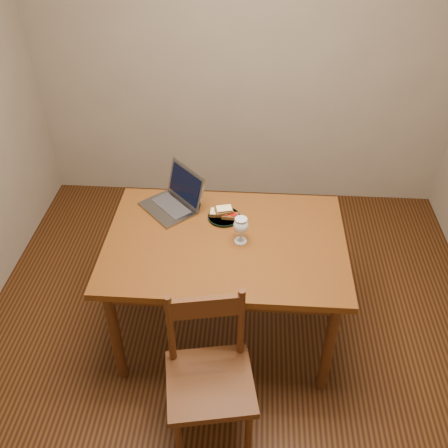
# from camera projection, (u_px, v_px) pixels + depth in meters

# --- Properties ---
(floor) EXTENTS (3.20, 3.20, 0.02)m
(floor) POSITION_uv_depth(u_px,v_px,m) (231.00, 340.00, 3.10)
(floor) COLOR black
(floor) RESTS_ON ground
(back_wall) EXTENTS (3.20, 0.02, 2.60)m
(back_wall) POSITION_uv_depth(u_px,v_px,m) (246.00, 41.00, 3.54)
(back_wall) COLOR gray
(back_wall) RESTS_ON floor
(table) EXTENTS (1.30, 0.90, 0.74)m
(table) POSITION_uv_depth(u_px,v_px,m) (225.00, 252.00, 2.75)
(table) COLOR #42230B
(table) RESTS_ON floor
(chair) EXTENTS (0.48, 0.46, 0.44)m
(chair) POSITION_uv_depth(u_px,v_px,m) (209.00, 372.00, 2.35)
(chair) COLOR #3B1F0C
(chair) RESTS_ON floor
(plate) EXTENTS (0.18, 0.18, 0.02)m
(plate) POSITION_uv_depth(u_px,v_px,m) (224.00, 217.00, 2.84)
(plate) COLOR black
(plate) RESTS_ON table
(sandwich_cheese) EXTENTS (0.10, 0.07, 0.03)m
(sandwich_cheese) POSITION_uv_depth(u_px,v_px,m) (219.00, 213.00, 2.84)
(sandwich_cheese) COLOR #381E0C
(sandwich_cheese) RESTS_ON plate
(sandwich_tomato) EXTENTS (0.10, 0.06, 0.03)m
(sandwich_tomato) POSITION_uv_depth(u_px,v_px,m) (230.00, 215.00, 2.82)
(sandwich_tomato) COLOR #381E0C
(sandwich_tomato) RESTS_ON plate
(sandwich_top) EXTENTS (0.11, 0.09, 0.03)m
(sandwich_top) POSITION_uv_depth(u_px,v_px,m) (224.00, 210.00, 2.82)
(sandwich_top) COLOR #381E0C
(sandwich_top) RESTS_ON plate
(milk_glass) EXTENTS (0.08, 0.08, 0.16)m
(milk_glass) POSITION_uv_depth(u_px,v_px,m) (241.00, 230.00, 2.64)
(milk_glass) COLOR white
(milk_glass) RESTS_ON table
(laptop) EXTENTS (0.41, 0.42, 0.22)m
(laptop) POSITION_uv_depth(u_px,v_px,m) (176.00, 197.00, 2.91)
(laptop) COLOR slate
(laptop) RESTS_ON table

